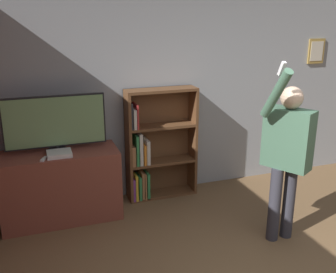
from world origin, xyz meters
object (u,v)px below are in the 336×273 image
television (55,123)px  game_console (59,154)px  bookshelf (154,148)px  person (287,149)px

television → game_console: 0.36m
game_console → bookshelf: (1.24, 0.34, -0.19)m
person → television: bearing=-150.2°
television → game_console: size_ratio=4.23×
television → person: size_ratio=0.58×
television → game_console: (0.01, -0.16, -0.32)m
television → person: person is taller
television → game_console: bearing=-86.9°
game_console → person: size_ratio=0.14×
game_console → person: 2.51m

